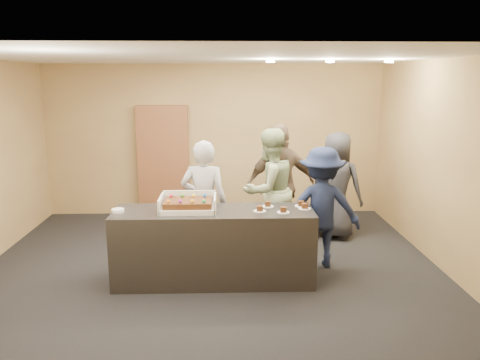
{
  "coord_description": "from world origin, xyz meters",
  "views": [
    {
      "loc": [
        0.17,
        -5.9,
        2.45
      ],
      "look_at": [
        0.38,
        0.0,
        1.16
      ],
      "focal_mm": 35.0,
      "sensor_mm": 36.0,
      "label": 1
    }
  ],
  "objects_px": {
    "serving_counter": "(214,246)",
    "person_sage_man": "(269,190)",
    "cake_box": "(188,206)",
    "person_server_grey": "(204,203)",
    "person_navy_man": "(321,208)",
    "sheet_cake": "(188,203)",
    "plate_stack": "(118,210)",
    "person_dark_suit": "(336,185)",
    "person_brown_extra": "(281,185)",
    "storage_cabinet": "(163,161)"
  },
  "relations": [
    {
      "from": "person_sage_man",
      "to": "person_dark_suit",
      "type": "bearing_deg",
      "value": 171.03
    },
    {
      "from": "person_server_grey",
      "to": "person_navy_man",
      "type": "xyz_separation_m",
      "value": [
        1.53,
        -0.11,
        -0.04
      ]
    },
    {
      "from": "sheet_cake",
      "to": "plate_stack",
      "type": "bearing_deg",
      "value": -178.16
    },
    {
      "from": "storage_cabinet",
      "to": "person_server_grey",
      "type": "height_order",
      "value": "storage_cabinet"
    },
    {
      "from": "serving_counter",
      "to": "sheet_cake",
      "type": "bearing_deg",
      "value": -179.84
    },
    {
      "from": "person_sage_man",
      "to": "person_dark_suit",
      "type": "xyz_separation_m",
      "value": [
        1.09,
        0.5,
        -0.05
      ]
    },
    {
      "from": "serving_counter",
      "to": "person_sage_man",
      "type": "height_order",
      "value": "person_sage_man"
    },
    {
      "from": "serving_counter",
      "to": "person_sage_man",
      "type": "distance_m",
      "value": 1.39
    },
    {
      "from": "serving_counter",
      "to": "cake_box",
      "type": "relative_size",
      "value": 3.62
    },
    {
      "from": "serving_counter",
      "to": "plate_stack",
      "type": "relative_size",
      "value": 16.42
    },
    {
      "from": "sheet_cake",
      "to": "person_sage_man",
      "type": "relative_size",
      "value": 0.32
    },
    {
      "from": "cake_box",
      "to": "plate_stack",
      "type": "relative_size",
      "value": 4.54
    },
    {
      "from": "serving_counter",
      "to": "person_navy_man",
      "type": "bearing_deg",
      "value": 18.02
    },
    {
      "from": "plate_stack",
      "to": "person_server_grey",
      "type": "distance_m",
      "value": 1.15
    },
    {
      "from": "storage_cabinet",
      "to": "person_brown_extra",
      "type": "height_order",
      "value": "storage_cabinet"
    },
    {
      "from": "plate_stack",
      "to": "person_server_grey",
      "type": "bearing_deg",
      "value": 30.47
    },
    {
      "from": "person_server_grey",
      "to": "serving_counter",
      "type": "bearing_deg",
      "value": 110.63
    },
    {
      "from": "cake_box",
      "to": "person_server_grey",
      "type": "relative_size",
      "value": 0.4
    },
    {
      "from": "person_sage_man",
      "to": "person_server_grey",
      "type": "bearing_deg",
      "value": -3.78
    },
    {
      "from": "person_dark_suit",
      "to": "person_sage_man",
      "type": "bearing_deg",
      "value": 56.6
    },
    {
      "from": "person_sage_man",
      "to": "storage_cabinet",
      "type": "bearing_deg",
      "value": -80.36
    },
    {
      "from": "sheet_cake",
      "to": "person_dark_suit",
      "type": "bearing_deg",
      "value": 36.15
    },
    {
      "from": "plate_stack",
      "to": "person_brown_extra",
      "type": "bearing_deg",
      "value": 32.15
    },
    {
      "from": "cake_box",
      "to": "storage_cabinet",
      "type": "bearing_deg",
      "value": 102.81
    },
    {
      "from": "sheet_cake",
      "to": "plate_stack",
      "type": "relative_size",
      "value": 3.87
    },
    {
      "from": "plate_stack",
      "to": "person_sage_man",
      "type": "bearing_deg",
      "value": 30.2
    },
    {
      "from": "sheet_cake",
      "to": "person_navy_man",
      "type": "xyz_separation_m",
      "value": [
        1.7,
        0.45,
        -0.2
      ]
    },
    {
      "from": "person_navy_man",
      "to": "person_sage_man",
      "type": "bearing_deg",
      "value": -38.9
    },
    {
      "from": "person_server_grey",
      "to": "cake_box",
      "type": "bearing_deg",
      "value": 79.46
    },
    {
      "from": "sheet_cake",
      "to": "person_dark_suit",
      "type": "distance_m",
      "value": 2.68
    },
    {
      "from": "cake_box",
      "to": "plate_stack",
      "type": "bearing_deg",
      "value": -176.47
    },
    {
      "from": "serving_counter",
      "to": "person_brown_extra",
      "type": "height_order",
      "value": "person_brown_extra"
    },
    {
      "from": "cake_box",
      "to": "person_navy_man",
      "type": "distance_m",
      "value": 1.76
    },
    {
      "from": "sheet_cake",
      "to": "storage_cabinet",
      "type": "bearing_deg",
      "value": 102.7
    },
    {
      "from": "person_navy_man",
      "to": "plate_stack",
      "type": "bearing_deg",
      "value": 16.87
    },
    {
      "from": "storage_cabinet",
      "to": "sheet_cake",
      "type": "distance_m",
      "value": 2.99
    },
    {
      "from": "person_brown_extra",
      "to": "person_dark_suit",
      "type": "bearing_deg",
      "value": -173.97
    },
    {
      "from": "storage_cabinet",
      "to": "person_server_grey",
      "type": "bearing_deg",
      "value": -70.74
    },
    {
      "from": "person_navy_man",
      "to": "person_dark_suit",
      "type": "relative_size",
      "value": 0.96
    },
    {
      "from": "storage_cabinet",
      "to": "person_dark_suit",
      "type": "distance_m",
      "value": 3.12
    },
    {
      "from": "person_brown_extra",
      "to": "person_navy_man",
      "type": "bearing_deg",
      "value": 105.49
    },
    {
      "from": "cake_box",
      "to": "person_brown_extra",
      "type": "distance_m",
      "value": 1.79
    },
    {
      "from": "plate_stack",
      "to": "person_dark_suit",
      "type": "distance_m",
      "value": 3.4
    },
    {
      "from": "person_server_grey",
      "to": "sheet_cake",
      "type": "bearing_deg",
      "value": 80.14
    },
    {
      "from": "cake_box",
      "to": "person_dark_suit",
      "type": "distance_m",
      "value": 2.67
    },
    {
      "from": "person_server_grey",
      "to": "person_navy_man",
      "type": "relative_size",
      "value": 1.05
    },
    {
      "from": "person_navy_man",
      "to": "person_brown_extra",
      "type": "relative_size",
      "value": 0.88
    },
    {
      "from": "storage_cabinet",
      "to": "person_navy_man",
      "type": "distance_m",
      "value": 3.41
    },
    {
      "from": "cake_box",
      "to": "sheet_cake",
      "type": "xyz_separation_m",
      "value": [
        -0.0,
        -0.02,
        0.05
      ]
    },
    {
      "from": "person_dark_suit",
      "to": "person_server_grey",
      "type": "bearing_deg",
      "value": 59.02
    }
  ]
}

